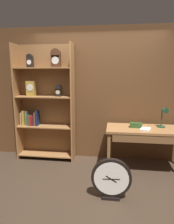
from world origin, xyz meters
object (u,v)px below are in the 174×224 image
workbench (147,133)px  toolbox_small (136,125)px  bookshelf (45,102)px  round_clock_large (111,179)px  desk_lamp (165,114)px  open_repair_manual (145,129)px

workbench → toolbox_small: (-0.19, 0.05, 0.13)m
bookshelf → round_clock_large: (1.35, -1.24, -0.85)m
desk_lamp → open_repair_manual: desk_lamp is taller
desk_lamp → round_clock_large: bearing=-130.9°
workbench → toolbox_small: 0.23m
bookshelf → workbench: bearing=-8.7°
open_repair_manual → workbench: bearing=81.6°
desk_lamp → toolbox_small: 0.54m
round_clock_large → toolbox_small: bearing=67.6°
desk_lamp → workbench: bearing=-162.6°
bookshelf → toolbox_small: bearing=-8.2°
toolbox_small → bookshelf: bearing=171.8°
bookshelf → round_clock_large: bearing=-42.5°
workbench → toolbox_small: bearing=166.5°
workbench → open_repair_manual: size_ratio=6.38×
workbench → open_repair_manual: bearing=-115.6°
open_repair_manual → round_clock_large: size_ratio=0.37×
bookshelf → desk_lamp: 2.26m
bookshelf → workbench: 2.03m
bookshelf → workbench: (1.95, -0.30, -0.47)m
bookshelf → toolbox_small: size_ratio=10.94×
bookshelf → desk_lamp: bookshelf is taller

